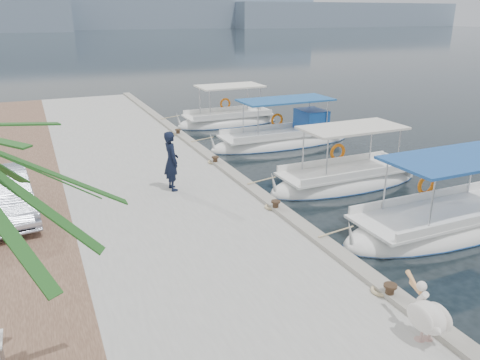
# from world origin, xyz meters

# --- Properties ---
(ground) EXTENTS (400.00, 400.00, 0.00)m
(ground) POSITION_xyz_m (0.00, 0.00, 0.00)
(ground) COLOR black
(ground) RESTS_ON ground
(concrete_quay) EXTENTS (6.00, 40.00, 0.50)m
(concrete_quay) POSITION_xyz_m (-3.00, 5.00, 0.25)
(concrete_quay) COLOR #9B9B96
(concrete_quay) RESTS_ON ground
(quay_curb) EXTENTS (0.44, 40.00, 0.12)m
(quay_curb) POSITION_xyz_m (-0.22, 5.00, 0.56)
(quay_curb) COLOR gray
(quay_curb) RESTS_ON concrete_quay
(distant_hills) EXTENTS (330.00, 60.00, 18.00)m
(distant_hills) POSITION_xyz_m (29.61, 201.49, 7.61)
(distant_hills) COLOR gray
(distant_hills) RESTS_ON ground
(fishing_caique_b) EXTENTS (7.04, 2.42, 2.83)m
(fishing_caique_b) POSITION_xyz_m (4.11, -0.75, 0.12)
(fishing_caique_b) COLOR white
(fishing_caique_b) RESTS_ON ground
(fishing_caique_c) EXTENTS (6.27, 2.11, 2.83)m
(fishing_caique_c) POSITION_xyz_m (3.72, 3.61, 0.13)
(fishing_caique_c) COLOR white
(fishing_caique_c) RESTS_ON ground
(fishing_caique_d) EXTENTS (7.49, 2.21, 2.83)m
(fishing_caique_d) POSITION_xyz_m (4.44, 9.67, 0.19)
(fishing_caique_d) COLOR white
(fishing_caique_d) RESTS_ON ground
(fishing_caique_e) EXTENTS (6.15, 2.30, 2.83)m
(fishing_caique_e) POSITION_xyz_m (3.66, 14.92, 0.13)
(fishing_caique_e) COLOR white
(fishing_caique_e) RESTS_ON ground
(mooring_bollards) EXTENTS (0.28, 20.28, 0.33)m
(mooring_bollards) POSITION_xyz_m (-0.35, 1.50, 0.69)
(mooring_bollards) COLOR black
(mooring_bollards) RESTS_ON concrete_quay
(pelican) EXTENTS (0.63, 1.30, 1.01)m
(pelican) POSITION_xyz_m (-0.66, -4.79, 1.02)
(pelican) COLOR tan
(pelican) RESTS_ON concrete_quay
(fisherman) EXTENTS (0.51, 0.75, 2.00)m
(fisherman) POSITION_xyz_m (-2.65, 4.53, 1.50)
(fisherman) COLOR black
(fisherman) RESTS_ON concrete_quay
(parked_car) EXTENTS (1.93, 4.28, 1.36)m
(parked_car) POSITION_xyz_m (-7.72, 4.33, 1.18)
(parked_car) COLOR silver
(parked_car) RESTS_ON cobblestone_strip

